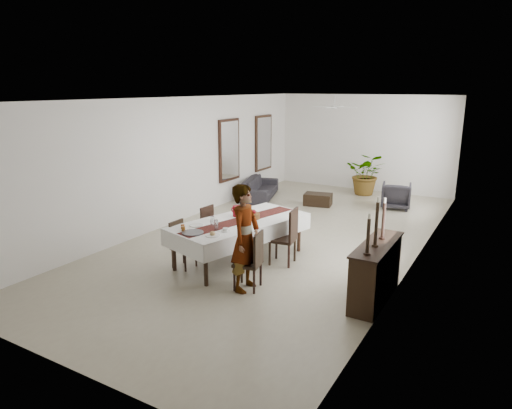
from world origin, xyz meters
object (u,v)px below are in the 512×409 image
object	(u,v)px
woman	(245,238)
sideboard_body	(376,273)
sofa	(260,188)
dining_table_top	(240,222)
red_pitcher	(237,211)

from	to	relation	value
woman	sideboard_body	distance (m)	2.24
sideboard_body	sofa	size ratio (longest dim) A/B	0.75
dining_table_top	sideboard_body	xyz separation A→B (m)	(2.88, -0.39, -0.33)
woman	sofa	size ratio (longest dim) A/B	0.88
red_pitcher	sofa	bearing A→B (deg)	114.26
red_pitcher	sofa	xyz separation A→B (m)	(-2.13, 4.72, -0.65)
woman	sideboard_body	xyz separation A→B (m)	(2.08, 0.72, -0.46)
woman	sideboard_body	bearing A→B (deg)	-74.58
sideboard_body	woman	bearing A→B (deg)	-160.94
dining_table_top	sofa	size ratio (longest dim) A/B	1.25
dining_table_top	woman	distance (m)	1.37
red_pitcher	sideboard_body	size ratio (longest dim) A/B	0.14
red_pitcher	sideboard_body	world-z (taller)	red_pitcher
woman	sofa	bearing A→B (deg)	23.86
sideboard_body	dining_table_top	bearing A→B (deg)	172.34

